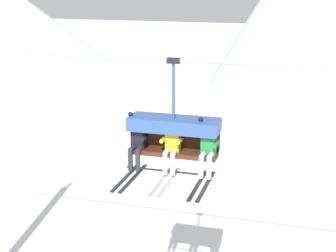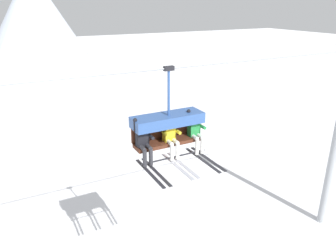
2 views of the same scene
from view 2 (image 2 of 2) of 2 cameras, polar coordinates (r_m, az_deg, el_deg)
name	(u,v)px [view 2 (image 2 of 2)]	position (r m, az deg, el deg)	size (l,w,h in m)	color
mountain_peak_central	(36,27)	(47.11, -22.06, 15.71)	(16.64, 16.64, 14.15)	silver
lift_cable	(198,66)	(9.09, 5.17, 10.44)	(17.80, 0.05, 0.05)	#9EA3A8
chairlift_chair	(167,124)	(9.14, -0.09, 0.30)	(2.05, 0.74, 2.50)	#512819
skier_black	(144,141)	(8.74, -4.20, -2.71)	(0.48, 1.70, 1.34)	black
skier_yellow	(171,137)	(9.06, 0.56, -1.90)	(0.46, 1.70, 1.23)	yellow
skier_green	(196,131)	(9.44, 4.88, -0.89)	(0.48, 1.70, 1.34)	#23843D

